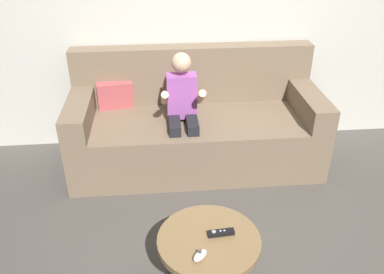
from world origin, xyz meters
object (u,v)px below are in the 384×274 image
person_seated_on_couch (183,110)px  game_remote_black_near_edge (221,233)px  couch (195,126)px  nunchuk_white (200,255)px  coffee_table (208,248)px

person_seated_on_couch → game_remote_black_near_edge: person_seated_on_couch is taller
person_seated_on_couch → game_remote_black_near_edge: bearing=-84.4°
couch → nunchuk_white: size_ratio=20.66×
game_remote_black_near_edge → nunchuk_white: size_ratio=1.50×
person_seated_on_couch → nunchuk_white: bearing=-90.5°
game_remote_black_near_edge → nunchuk_white: bearing=-129.4°
couch → game_remote_black_near_edge: size_ratio=13.82×
game_remote_black_near_edge → nunchuk_white: (-0.13, -0.15, 0.01)m
coffee_table → nunchuk_white: nunchuk_white is taller
coffee_table → nunchuk_white: (-0.06, -0.14, 0.09)m
game_remote_black_near_edge → nunchuk_white: 0.20m
couch → coffee_table: bearing=-92.5°
couch → game_remote_black_near_edge: (0.01, -1.35, 0.10)m
person_seated_on_couch → nunchuk_white: (-0.01, -1.32, -0.14)m
couch → person_seated_on_couch: (-0.11, -0.18, 0.25)m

